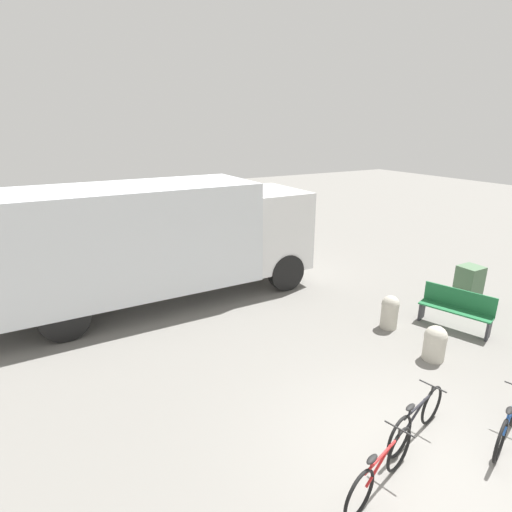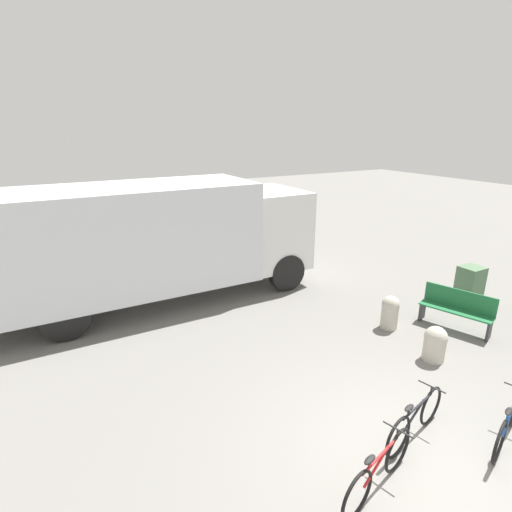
# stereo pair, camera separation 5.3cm
# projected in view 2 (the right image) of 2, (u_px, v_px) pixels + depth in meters

# --- Properties ---
(ground_plane) EXTENTS (60.00, 60.00, 0.00)m
(ground_plane) POSITION_uv_depth(u_px,v_px,m) (412.00, 458.00, 5.86)
(ground_plane) COLOR slate
(delivery_truck) EXTENTS (8.43, 2.56, 3.22)m
(delivery_truck) POSITION_uv_depth(u_px,v_px,m) (159.00, 237.00, 10.67)
(delivery_truck) COLOR silver
(delivery_truck) RESTS_ON ground
(park_bench) EXTENTS (0.89, 1.65, 0.95)m
(park_bench) POSITION_uv_depth(u_px,v_px,m) (457.00, 308.00, 9.47)
(park_bench) COLOR #1E6638
(park_bench) RESTS_ON ground
(bicycle_near) EXTENTS (1.64, 0.57, 0.75)m
(bicycle_near) POSITION_uv_depth(u_px,v_px,m) (379.00, 470.00, 5.22)
(bicycle_near) COLOR black
(bicycle_near) RESTS_ON ground
(bicycle_middle) EXTENTS (1.65, 0.53, 0.75)m
(bicycle_middle) POSITION_uv_depth(u_px,v_px,m) (415.00, 420.00, 6.12)
(bicycle_middle) COLOR black
(bicycle_middle) RESTS_ON ground
(bicycle_far) EXTENTS (1.62, 0.63, 0.75)m
(bicycle_far) POSITION_uv_depth(u_px,v_px,m) (508.00, 422.00, 6.06)
(bicycle_far) COLOR black
(bicycle_far) RESTS_ON ground
(bollard_near_bench) EXTENTS (0.46, 0.46, 0.75)m
(bollard_near_bench) POSITION_uv_depth(u_px,v_px,m) (435.00, 343.00, 8.21)
(bollard_near_bench) COLOR #B2AD9E
(bollard_near_bench) RESTS_ON ground
(bollard_far_bench) EXTENTS (0.42, 0.42, 0.82)m
(bollard_far_bench) POSITION_uv_depth(u_px,v_px,m) (390.00, 311.00, 9.50)
(bollard_far_bench) COLOR #B2AD9E
(bollard_far_bench) RESTS_ON ground
(utility_box) EXTENTS (0.58, 0.54, 1.04)m
(utility_box) POSITION_uv_depth(u_px,v_px,m) (470.00, 285.00, 10.85)
(utility_box) COLOR #4C6B4C
(utility_box) RESTS_ON ground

